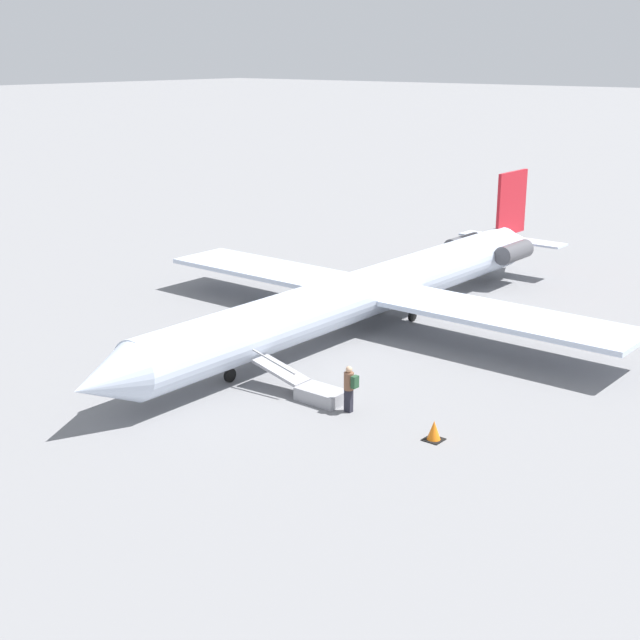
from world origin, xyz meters
The scene contains 5 objects.
ground_plane centered at (0.00, 0.00, 0.00)m, with size 600.00×600.00×0.00m, color slate.
airplane_main centered at (-0.90, 0.00, 1.77)m, with size 32.35×24.88×5.96m.
boarding_stairs centered at (8.06, 3.71, 0.36)m, with size 1.11×4.02×1.55m.
passenger centered at (8.19, 5.52, 1.00)m, with size 0.36×0.54×1.74m.
traffic_cone_near_stairs centered at (8.34, 9.19, 0.32)m, with size 0.63×0.63×0.69m.
Camera 1 is at (31.93, 23.56, 12.44)m, focal length 50.00 mm.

